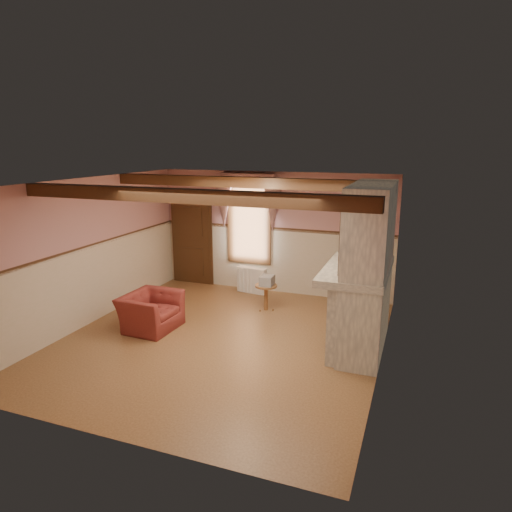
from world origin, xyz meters
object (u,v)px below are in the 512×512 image
(mantel_clock, at_px, (363,252))
(armchair, at_px, (151,311))
(side_table, at_px, (266,297))
(radiator, at_px, (252,280))
(bowl, at_px, (356,267))
(oil_lamp, at_px, (362,251))

(mantel_clock, bearing_deg, armchair, -161.63)
(side_table, relative_size, mantel_clock, 2.29)
(armchair, xyz_separation_m, side_table, (1.72, 1.69, -0.06))
(radiator, xyz_separation_m, bowl, (2.68, -2.27, 1.16))
(armchair, bearing_deg, side_table, -43.16)
(bowl, height_order, mantel_clock, mantel_clock)
(radiator, relative_size, mantel_clock, 2.92)
(side_table, xyz_separation_m, radiator, (-0.69, 0.98, 0.02))
(radiator, relative_size, oil_lamp, 2.50)
(armchair, relative_size, oil_lamp, 3.72)
(radiator, xyz_separation_m, oil_lamp, (2.68, -1.54, 1.26))
(mantel_clock, bearing_deg, bowl, -90.00)
(bowl, relative_size, mantel_clock, 1.28)
(bowl, bearing_deg, armchair, -173.95)
(mantel_clock, relative_size, oil_lamp, 0.86)
(bowl, xyz_separation_m, mantel_clock, (0.00, 0.84, 0.06))
(armchair, height_order, radiator, armchair)
(radiator, relative_size, bowl, 2.27)
(radiator, height_order, oil_lamp, oil_lamp)
(mantel_clock, bearing_deg, oil_lamp, -90.00)
(bowl, bearing_deg, radiator, 139.71)
(armchair, height_order, oil_lamp, oil_lamp)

